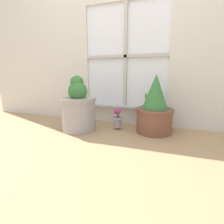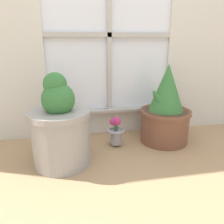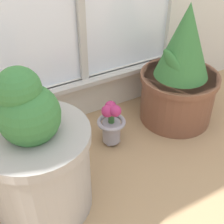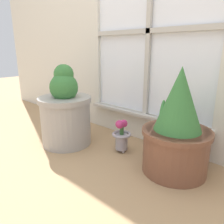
{
  "view_description": "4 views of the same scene",
  "coord_description": "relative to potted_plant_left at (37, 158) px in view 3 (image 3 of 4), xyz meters",
  "views": [
    {
      "loc": [
        0.6,
        -1.57,
        0.63
      ],
      "look_at": [
        -0.05,
        0.26,
        0.22
      ],
      "focal_mm": 28.0,
      "sensor_mm": 36.0,
      "label": 1
    },
    {
      "loc": [
        -0.33,
        -1.24,
        0.8
      ],
      "look_at": [
        -0.05,
        0.23,
        0.32
      ],
      "focal_mm": 35.0,
      "sensor_mm": 36.0,
      "label": 2
    },
    {
      "loc": [
        -0.57,
        -0.71,
        1.07
      ],
      "look_at": [
        -0.03,
        0.26,
        0.24
      ],
      "focal_mm": 50.0,
      "sensor_mm": 36.0,
      "label": 3
    },
    {
      "loc": [
        0.95,
        -0.8,
        0.73
      ],
      "look_at": [
        -0.05,
        0.28,
        0.3
      ],
      "focal_mm": 35.0,
      "sensor_mm": 36.0,
      "label": 4
    }
  ],
  "objects": [
    {
      "name": "ground_plane",
      "position": [
        0.41,
        -0.14,
        -0.26
      ],
      "size": [
        10.0,
        10.0,
        0.0
      ],
      "primitive_type": "plane",
      "color": "tan"
    },
    {
      "name": "potted_plant_right",
      "position": [
        0.83,
        0.2,
        0.01
      ],
      "size": [
        0.41,
        0.41,
        0.64
      ],
      "color": "brown",
      "rests_on": "ground_plane"
    },
    {
      "name": "flower_vase",
      "position": [
        0.42,
        0.19,
        -0.13
      ],
      "size": [
        0.14,
        0.14,
        0.24
      ],
      "color": "#99939E",
      "rests_on": "ground_plane"
    },
    {
      "name": "potted_plant_left",
      "position": [
        0.0,
        0.0,
        0.0
      ],
      "size": [
        0.4,
        0.4,
        0.62
      ],
      "color": "#9E9993",
      "rests_on": "ground_plane"
    }
  ]
}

